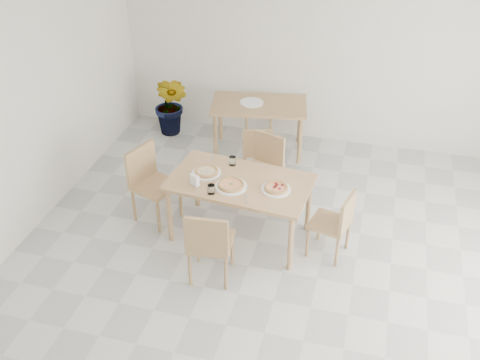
% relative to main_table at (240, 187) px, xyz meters
% --- Properties ---
extents(main_table, '(1.63, 1.03, 0.75)m').
position_rel_main_table_xyz_m(main_table, '(0.00, 0.00, 0.00)').
color(main_table, tan).
rests_on(main_table, ground).
extents(chair_south, '(0.48, 0.48, 0.89)m').
position_rel_main_table_xyz_m(chair_south, '(-0.11, -0.82, -0.16)').
color(chair_south, tan).
rests_on(chair_south, ground).
extents(chair_north, '(0.53, 0.53, 0.86)m').
position_rel_main_table_xyz_m(chair_north, '(0.09, 0.84, -0.17)').
color(chair_north, tan).
rests_on(chair_north, ground).
extents(chair_west, '(0.59, 0.59, 0.93)m').
position_rel_main_table_xyz_m(chair_west, '(-1.12, 0.08, -0.13)').
color(chair_west, tan).
rests_on(chair_west, ground).
extents(chair_east, '(0.48, 0.48, 0.81)m').
position_rel_main_table_xyz_m(chair_east, '(1.09, -0.07, -0.20)').
color(chair_east, tan).
rests_on(chair_east, ground).
extents(plate_margherita, '(0.35, 0.35, 0.02)m').
position_rel_main_table_xyz_m(plate_margherita, '(-0.06, -0.14, 0.09)').
color(plate_margherita, white).
rests_on(plate_margherita, main_table).
extents(plate_mushroom, '(0.32, 0.32, 0.02)m').
position_rel_main_table_xyz_m(plate_mushroom, '(-0.40, 0.05, 0.09)').
color(plate_mushroom, white).
rests_on(plate_mushroom, main_table).
extents(plate_pepperoni, '(0.32, 0.32, 0.02)m').
position_rel_main_table_xyz_m(plate_pepperoni, '(0.42, -0.07, 0.09)').
color(plate_pepperoni, white).
rests_on(plate_pepperoni, main_table).
extents(pizza_margherita, '(0.35, 0.35, 0.03)m').
position_rel_main_table_xyz_m(pizza_margherita, '(-0.06, -0.14, 0.11)').
color(pizza_margherita, tan).
rests_on(pizza_margherita, plate_margherita).
extents(pizza_mushroom, '(0.31, 0.31, 0.03)m').
position_rel_main_table_xyz_m(pizza_mushroom, '(-0.40, 0.05, 0.11)').
color(pizza_mushroom, tan).
rests_on(pizza_mushroom, plate_mushroom).
extents(pizza_pepperoni, '(0.31, 0.31, 0.03)m').
position_rel_main_table_xyz_m(pizza_pepperoni, '(0.42, -0.07, 0.11)').
color(pizza_pepperoni, tan).
rests_on(pizza_pepperoni, plate_pepperoni).
extents(tumbler_a, '(0.08, 0.08, 0.10)m').
position_rel_main_table_xyz_m(tumbler_a, '(-0.23, -0.31, 0.13)').
color(tumbler_a, white).
rests_on(tumbler_a, main_table).
extents(tumbler_b, '(0.08, 0.08, 0.10)m').
position_rel_main_table_xyz_m(tumbler_b, '(-0.17, 0.30, 0.13)').
color(tumbler_b, white).
rests_on(tumbler_b, main_table).
extents(napkin_holder, '(0.13, 0.11, 0.13)m').
position_rel_main_table_xyz_m(napkin_holder, '(-0.45, -0.21, 0.14)').
color(napkin_holder, silver).
rests_on(napkin_holder, main_table).
extents(fork_a, '(0.04, 0.17, 0.01)m').
position_rel_main_table_xyz_m(fork_a, '(-0.44, 0.36, 0.08)').
color(fork_a, silver).
rests_on(fork_a, main_table).
extents(fork_b, '(0.06, 0.16, 0.01)m').
position_rel_main_table_xyz_m(fork_b, '(0.16, -0.33, 0.08)').
color(fork_b, silver).
rests_on(fork_b, main_table).
extents(second_table, '(1.42, 0.96, 0.75)m').
position_rel_main_table_xyz_m(second_table, '(-0.25, 1.96, -0.02)').
color(second_table, tan).
rests_on(second_table, ground).
extents(chair_back_s, '(0.47, 0.47, 0.77)m').
position_rel_main_table_xyz_m(chair_back_s, '(-0.10, 1.25, -0.22)').
color(chair_back_s, tan).
rests_on(chair_back_s, ground).
extents(chair_back_n, '(0.46, 0.46, 0.88)m').
position_rel_main_table_xyz_m(chair_back_n, '(-0.38, 2.71, -0.16)').
color(chair_back_n, tan).
rests_on(chair_back_n, ground).
extents(plate_empty, '(0.33, 0.33, 0.02)m').
position_rel_main_table_xyz_m(plate_empty, '(-0.35, 1.94, 0.09)').
color(plate_empty, white).
rests_on(plate_empty, second_table).
extents(potted_plant, '(0.63, 0.57, 0.96)m').
position_rel_main_table_xyz_m(potted_plant, '(-1.63, 2.12, -0.19)').
color(potted_plant, '#245E1C').
rests_on(potted_plant, ground).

